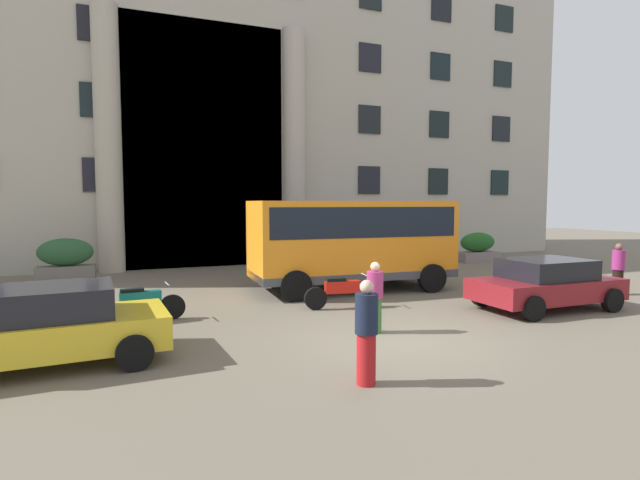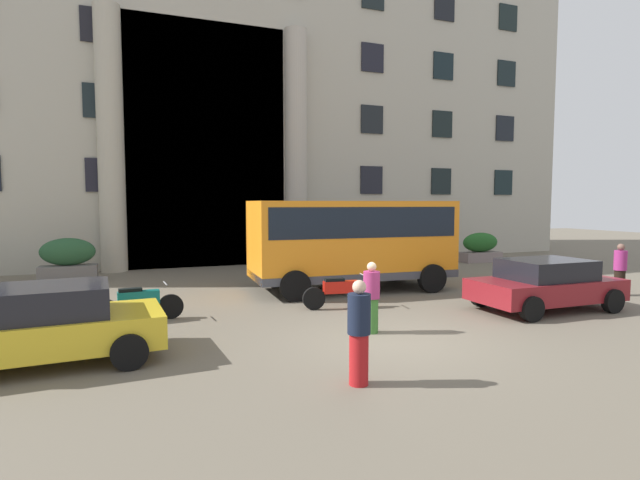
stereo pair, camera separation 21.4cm
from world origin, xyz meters
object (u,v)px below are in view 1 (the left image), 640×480
(motorcycle_far_end, at_px, (341,291))
(pedestrian_man_red_shirt, at_px, (375,297))
(orange_minibus, at_px, (352,237))
(bus_stop_sign, at_px, (440,233))
(hedge_planter_entrance_left, at_px, (66,260))
(hedge_planter_east, at_px, (311,249))
(hedge_planter_far_west, at_px, (477,247))
(parked_sedan_far, at_px, (47,325))
(parked_sedan_second, at_px, (546,283))
(pedestrian_man_crossing, at_px, (366,332))
(pedestrian_child_trailing, at_px, (618,269))
(scooter_by_planter, at_px, (139,303))

(motorcycle_far_end, relative_size, pedestrian_man_red_shirt, 1.35)
(orange_minibus, bearing_deg, bus_stop_sign, 22.83)
(hedge_planter_entrance_left, height_order, hedge_planter_east, hedge_planter_east)
(hedge_planter_entrance_left, height_order, hedge_planter_far_west, hedge_planter_entrance_left)
(bus_stop_sign, distance_m, hedge_planter_entrance_left, 13.98)
(hedge_planter_entrance_left, distance_m, parked_sedan_far, 10.14)
(parked_sedan_far, bearing_deg, pedestrian_man_red_shirt, -5.40)
(hedge_planter_far_west, distance_m, parked_sedan_second, 10.63)
(hedge_planter_far_west, bearing_deg, motorcycle_far_end, -145.57)
(bus_stop_sign, bearing_deg, pedestrian_man_crossing, -130.57)
(orange_minibus, relative_size, pedestrian_man_red_shirt, 4.19)
(bus_stop_sign, xyz_separation_m, hedge_planter_entrance_left, (-13.48, 3.61, -0.90))
(pedestrian_man_red_shirt, bearing_deg, motorcycle_far_end, 38.54)
(hedge_planter_entrance_left, distance_m, parked_sedan_second, 15.84)
(orange_minibus, height_order, pedestrian_child_trailing, orange_minibus)
(pedestrian_man_crossing, bearing_deg, scooter_by_planter, -104.35)
(parked_sedan_second, bearing_deg, scooter_by_planter, 166.82)
(parked_sedan_far, distance_m, pedestrian_man_crossing, 5.51)
(scooter_by_planter, relative_size, motorcycle_far_end, 0.99)
(parked_sedan_second, bearing_deg, bus_stop_sign, 80.49)
(pedestrian_man_crossing, bearing_deg, orange_minibus, -158.46)
(scooter_by_planter, bearing_deg, hedge_planter_east, 41.57)
(bus_stop_sign, xyz_separation_m, parked_sedan_far, (-12.70, -6.49, -0.94))
(hedge_planter_east, height_order, parked_sedan_far, hedge_planter_east)
(orange_minibus, height_order, pedestrian_man_crossing, orange_minibus)
(hedge_planter_far_west, height_order, parked_sedan_second, hedge_planter_far_west)
(pedestrian_child_trailing, bearing_deg, parked_sedan_far, -95.61)
(pedestrian_man_crossing, height_order, pedestrian_man_red_shirt, pedestrian_man_crossing)
(hedge_planter_far_west, bearing_deg, hedge_planter_entrance_left, 177.84)
(motorcycle_far_end, height_order, pedestrian_man_crossing, pedestrian_man_crossing)
(orange_minibus, xyz_separation_m, hedge_planter_far_west, (8.90, 4.65, -1.04))
(hedge_planter_entrance_left, relative_size, parked_sedan_second, 0.49)
(hedge_planter_entrance_left, bearing_deg, pedestrian_child_trailing, -29.62)
(motorcycle_far_end, height_order, pedestrian_man_red_shirt, pedestrian_man_red_shirt)
(orange_minibus, relative_size, hedge_planter_east, 3.89)
(bus_stop_sign, height_order, scooter_by_planter, bus_stop_sign)
(bus_stop_sign, relative_size, pedestrian_man_crossing, 1.63)
(parked_sedan_far, xyz_separation_m, parked_sedan_second, (11.63, 0.25, -0.02))
(hedge_planter_entrance_left, distance_m, pedestrian_man_red_shirt, 12.47)
(hedge_planter_far_west, height_order, pedestrian_man_crossing, pedestrian_man_crossing)
(hedge_planter_entrance_left, relative_size, pedestrian_man_crossing, 1.17)
(hedge_planter_east, relative_size, pedestrian_child_trailing, 1.05)
(parked_sedan_second, bearing_deg, orange_minibus, 128.35)
(parked_sedan_second, bearing_deg, hedge_planter_east, 106.73)
(motorcycle_far_end, bearing_deg, parked_sedan_far, -153.22)
(pedestrian_child_trailing, bearing_deg, pedestrian_man_crossing, -79.56)
(orange_minibus, bearing_deg, pedestrian_child_trailing, -25.32)
(hedge_planter_east, xyz_separation_m, pedestrian_man_red_shirt, (-2.40, -10.35, -0.03))
(pedestrian_man_crossing, bearing_deg, bus_stop_sign, -175.28)
(hedge_planter_entrance_left, distance_m, motorcycle_far_end, 10.72)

